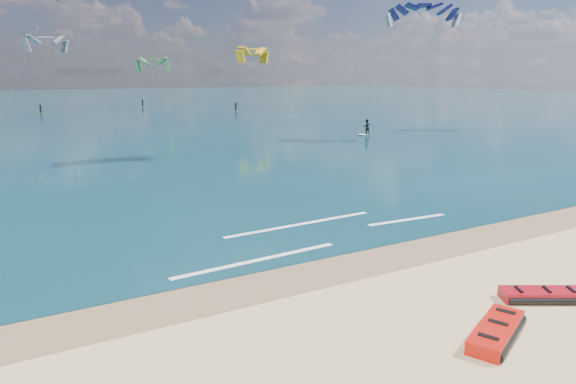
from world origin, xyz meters
name	(u,v)px	position (x,y,z in m)	size (l,w,h in m)	color
ground	(123,143)	(0.00, 40.00, 0.00)	(320.00, 320.00, 0.00)	tan
wet_sand_strip	(349,266)	(0.00, 3.00, 0.00)	(320.00, 2.40, 0.01)	brown
sea	(54,105)	(0.00, 104.00, 0.02)	(320.00, 200.00, 0.04)	#092F35
packed_kite_left	(496,338)	(0.32, -2.95, 0.00)	(2.80, 1.20, 0.44)	red
packed_kite_mid	(542,300)	(3.41, -2.10, 0.00)	(2.60, 1.07, 0.39)	#A50B16
kitesurfer_far	(396,64)	(25.95, 31.02, 7.49)	(8.89, 7.63, 14.43)	yellow
shoreline_foam	(314,234)	(0.80, 6.56, 0.05)	(13.72, 3.65, 0.01)	white
distant_kites	(12,81)	(-7.73, 80.09, 5.26)	(78.47, 40.22, 11.78)	yellow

